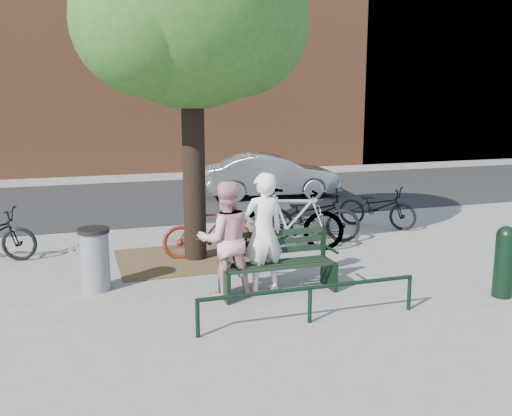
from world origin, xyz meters
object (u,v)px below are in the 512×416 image
object	(u,v)px
person_left	(263,233)
bollard	(504,259)
park_bench	(277,261)
litter_bin	(95,259)
parked_car	(272,176)
person_right	(226,239)
bicycle_c	(310,216)

from	to	relation	value
person_left	bollard	xyz separation A→B (m)	(3.31, -1.32, -0.34)
park_bench	litter_bin	world-z (taller)	park_bench
person_left	parked_car	distance (m)	8.15
park_bench	person_right	size ratio (longest dim) A/B	1.01
bicycle_c	parked_car	world-z (taller)	parked_car
person_right	parked_car	distance (m)	8.37
person_right	parked_car	size ratio (longest dim) A/B	0.45
person_left	parked_car	size ratio (longest dim) A/B	0.47
parked_car	person_right	bearing A→B (deg)	163.63
person_left	park_bench	bearing A→B (deg)	150.74
litter_bin	parked_car	distance (m)	8.58
person_right	parked_car	xyz separation A→B (m)	(3.43, 7.63, -0.23)
parked_car	bicycle_c	bearing A→B (deg)	176.95
bicycle_c	person_left	bearing A→B (deg)	165.79
litter_bin	bollard	bearing A→B (deg)	-20.72
person_right	bollard	size ratio (longest dim) A/B	1.61
bollard	bicycle_c	world-z (taller)	bollard
person_right	litter_bin	distance (m)	2.06
park_bench	bicycle_c	world-z (taller)	bicycle_c
park_bench	bicycle_c	xyz separation A→B (m)	(1.68, 2.64, 0.06)
bicycle_c	person_right	bearing A→B (deg)	158.15
bicycle_c	litter_bin	bearing A→B (deg)	133.67
person_left	person_right	world-z (taller)	person_left
park_bench	litter_bin	bearing A→B (deg)	160.54
park_bench	litter_bin	distance (m)	2.77
park_bench	person_right	distance (m)	0.87
bicycle_c	parked_car	bearing A→B (deg)	11.02
bicycle_c	park_bench	bearing A→B (deg)	169.39
bollard	litter_bin	distance (m)	6.12
park_bench	bollard	size ratio (longest dim) A/B	1.62
park_bench	bollard	world-z (taller)	bollard
park_bench	person_left	world-z (taller)	person_left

